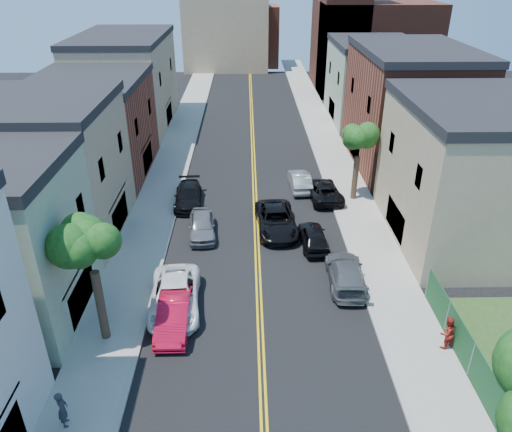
{
  "coord_description": "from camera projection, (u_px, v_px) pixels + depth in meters",
  "views": [
    {
      "loc": [
        -0.61,
        -5.43,
        17.33
      ],
      "look_at": [
        -0.05,
        23.52,
        2.0
      ],
      "focal_mm": 34.42,
      "sensor_mm": 36.0,
      "label": 1
    }
  ],
  "objects": [
    {
      "name": "dark_car_right_far",
      "position": [
        323.0,
        190.0,
        39.41
      ],
      "size": [
        2.92,
        5.38,
        1.43
      ],
      "primitive_type": "imported",
      "rotation": [
        0.0,
        0.0,
        3.25
      ],
      "color": "black",
      "rests_on": "ground"
    },
    {
      "name": "sidewalk_right",
      "position": [
        333.0,
        154.0,
        48.36
      ],
      "size": [
        3.2,
        100.0,
        0.15
      ],
      "primitive_type": "cube",
      "color": "gray",
      "rests_on": "ground"
    },
    {
      "name": "pedestrian_right",
      "position": [
        447.0,
        333.0,
        23.99
      ],
      "size": [
        1.08,
        0.98,
        1.81
      ],
      "primitive_type": "imported",
      "rotation": [
        0.0,
        0.0,
        3.56
      ],
      "color": "maroon",
      "rests_on": "sidewalk_right"
    },
    {
      "name": "grey_car_right",
      "position": [
        346.0,
        273.0,
        29.06
      ],
      "size": [
        2.33,
        5.24,
        1.49
      ],
      "primitive_type": "imported",
      "rotation": [
        0.0,
        0.0,
        3.1
      ],
      "color": "#4E5255",
      "rests_on": "ground"
    },
    {
      "name": "backdrop_left",
      "position": [
        226.0,
        33.0,
        82.5
      ],
      "size": [
        14.0,
        8.0,
        12.0
      ],
      "primitive_type": "cube",
      "color": "#998466",
      "rests_on": "ground"
    },
    {
      "name": "curb_left",
      "position": [
        191.0,
        155.0,
        48.12
      ],
      "size": [
        0.3,
        100.0,
        0.15
      ],
      "primitive_type": "cube",
      "color": "gray",
      "rests_on": "ground"
    },
    {
      "name": "white_pickup",
      "position": [
        175.0,
        297.0,
        26.94
      ],
      "size": [
        3.07,
        5.97,
        1.61
      ],
      "primitive_type": "imported",
      "rotation": [
        0.0,
        0.0,
        0.07
      ],
      "color": "white",
      "rests_on": "ground"
    },
    {
      "name": "fence_right",
      "position": [
        485.0,
        386.0,
        20.96
      ],
      "size": [
        0.04,
        15.0,
        1.9
      ],
      "primitive_type": "cube",
      "color": "#143F1E",
      "rests_on": "sidewalk_right"
    },
    {
      "name": "church",
      "position": [
        366.0,
        38.0,
        69.07
      ],
      "size": [
        16.2,
        14.2,
        22.6
      ],
      "color": "#4C2319",
      "rests_on": "ground"
    },
    {
      "name": "bldg_left_tan_far",
      "position": [
        126.0,
        84.0,
        54.64
      ],
      "size": [
        9.0,
        16.0,
        9.5
      ],
      "primitive_type": "cube",
      "color": "#998466",
      "rests_on": "ground"
    },
    {
      "name": "bldg_right_brick",
      "position": [
        408.0,
        111.0,
        44.4
      ],
      "size": [
        9.0,
        14.0,
        10.0
      ],
      "primitive_type": "cube",
      "color": "brown",
      "rests_on": "ground"
    },
    {
      "name": "pedestrian_left",
      "position": [
        62.0,
        409.0,
        19.97
      ],
      "size": [
        0.6,
        0.74,
        1.75
      ],
      "primitive_type": "imported",
      "rotation": [
        0.0,
        0.0,
        1.89
      ],
      "color": "#2A2B32",
      "rests_on": "sidewalk_left"
    },
    {
      "name": "sidewalk_left",
      "position": [
        173.0,
        156.0,
        48.09
      ],
      "size": [
        3.2,
        100.0,
        0.15
      ],
      "primitive_type": "cube",
      "color": "gray",
      "rests_on": "ground"
    },
    {
      "name": "tree_right_far",
      "position": [
        360.0,
        131.0,
        36.87
      ],
      "size": [
        4.4,
        4.4,
        8.03
      ],
      "color": "#3D2A1E",
      "rests_on": "sidewalk_right"
    },
    {
      "name": "silver_car_right",
      "position": [
        300.0,
        180.0,
        41.1
      ],
      "size": [
        1.76,
        4.54,
        1.47
      ],
      "primitive_type": "imported",
      "rotation": [
        0.0,
        0.0,
        3.19
      ],
      "color": "#989B9F",
      "rests_on": "ground"
    },
    {
      "name": "tree_left_mid",
      "position": [
        87.0,
        226.0,
        22.08
      ],
      "size": [
        5.2,
        5.2,
        9.29
      ],
      "color": "#3D2A1E",
      "rests_on": "sidewalk_left"
    },
    {
      "name": "bldg_right_palegrn",
      "position": [
        372.0,
        84.0,
        57.12
      ],
      "size": [
        9.0,
        12.0,
        8.5
      ],
      "primitive_type": "cube",
      "color": "gray",
      "rests_on": "ground"
    },
    {
      "name": "bldg_right_tan",
      "position": [
        469.0,
        177.0,
        32.26
      ],
      "size": [
        9.0,
        12.0,
        9.0
      ],
      "primitive_type": "cube",
      "color": "#998466",
      "rests_on": "ground"
    },
    {
      "name": "red_sedan",
      "position": [
        174.0,
        315.0,
        25.64
      ],
      "size": [
        1.64,
        4.63,
        1.52
      ],
      "primitive_type": "imported",
      "rotation": [
        0.0,
        0.0,
        0.01
      ],
      "color": "red",
      "rests_on": "ground"
    },
    {
      "name": "grey_car_left",
      "position": [
        202.0,
        225.0,
        34.17
      ],
      "size": [
        2.19,
        4.62,
        1.53
      ],
      "primitive_type": "imported",
      "rotation": [
        0.0,
        0.0,
        0.09
      ],
      "color": "slate",
      "rests_on": "ground"
    },
    {
      "name": "black_car_left",
      "position": [
        188.0,
        196.0,
        38.5
      ],
      "size": [
        2.27,
        5.1,
        1.45
      ],
      "primitive_type": "imported",
      "rotation": [
        0.0,
        0.0,
        0.05
      ],
      "color": "black",
      "rests_on": "ground"
    },
    {
      "name": "bldg_left_tan_near",
      "position": [
        47.0,
        174.0,
        32.66
      ],
      "size": [
        9.0,
        10.0,
        9.0
      ],
      "primitive_type": "cube",
      "color": "#998466",
      "rests_on": "ground"
    },
    {
      "name": "black_suv_lane",
      "position": [
        276.0,
        220.0,
        34.77
      ],
      "size": [
        3.05,
        5.97,
        1.61
      ],
      "primitive_type": "imported",
      "rotation": [
        0.0,
        0.0,
        0.06
      ],
      "color": "black",
      "rests_on": "ground"
    },
    {
      "name": "bldg_left_brick",
      "position": [
        93.0,
        130.0,
        42.62
      ],
      "size": [
        9.0,
        12.0,
        8.0
      ],
      "primitive_type": "cube",
      "color": "brown",
      "rests_on": "ground"
    },
    {
      "name": "black_car_right",
      "position": [
        314.0,
        237.0,
        32.88
      ],
      "size": [
        1.91,
        4.32,
        1.44
      ],
      "primitive_type": "imported",
      "rotation": [
        0.0,
        0.0,
        3.19
      ],
      "color": "black",
      "rests_on": "ground"
    },
    {
      "name": "backdrop_center",
      "position": [
        249.0,
        36.0,
        86.57
      ],
      "size": [
        10.0,
        8.0,
        10.0
      ],
      "primitive_type": "cube",
      "color": "brown",
      "rests_on": "ground"
    },
    {
      "name": "curb_right",
      "position": [
        316.0,
        155.0,
        48.33
      ],
      "size": [
        0.3,
        100.0,
        0.15
      ],
      "primitive_type": "cube",
      "color": "gray",
      "rests_on": "ground"
    }
  ]
}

